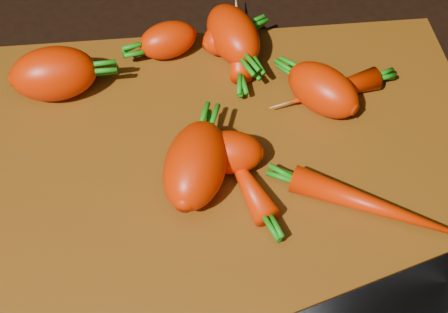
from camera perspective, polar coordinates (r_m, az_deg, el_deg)
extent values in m
cube|color=black|center=(0.58, 0.10, -2.94)|extent=(2.00, 2.00, 0.01)
cube|color=#592F07|center=(0.57, 0.10, -2.30)|extent=(0.50, 0.40, 0.01)
ellipsoid|color=red|center=(0.64, -15.30, 7.30)|extent=(0.09, 0.06, 0.05)
ellipsoid|color=red|center=(0.56, 0.59, 0.38)|extent=(0.06, 0.05, 0.04)
ellipsoid|color=red|center=(0.66, 0.83, 11.08)|extent=(0.07, 0.10, 0.05)
ellipsoid|color=red|center=(0.54, -2.60, -0.78)|extent=(0.08, 0.10, 0.05)
ellipsoid|color=red|center=(0.66, -5.16, 10.55)|extent=(0.07, 0.06, 0.04)
ellipsoid|color=red|center=(0.67, 0.23, 10.88)|extent=(0.07, 0.06, 0.04)
ellipsoid|color=red|center=(0.61, 9.03, 6.05)|extent=(0.09, 0.09, 0.05)
ellipsoid|color=red|center=(0.67, 1.35, 10.51)|extent=(0.03, 0.11, 0.02)
ellipsoid|color=red|center=(0.55, 13.44, -4.37)|extent=(0.14, 0.09, 0.03)
ellipsoid|color=red|center=(0.55, 1.87, -1.94)|extent=(0.05, 0.09, 0.02)
ellipsoid|color=red|center=(0.63, 10.12, 6.05)|extent=(0.10, 0.05, 0.02)
cube|color=gray|center=(0.50, 13.82, -13.59)|extent=(0.03, 0.04, 0.02)
cylinder|color=#B2B2B7|center=(0.51, 19.21, -10.70)|extent=(0.01, 0.01, 0.00)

